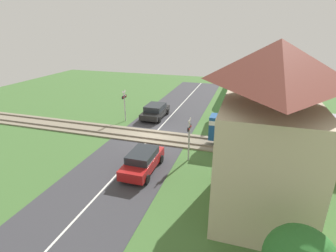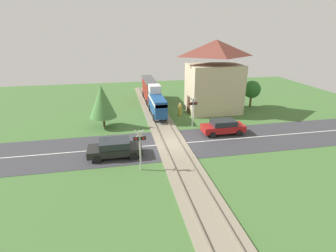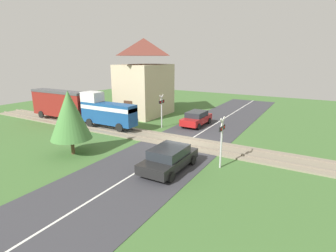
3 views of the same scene
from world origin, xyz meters
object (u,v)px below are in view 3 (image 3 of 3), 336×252
object	(u,v)px
car_near_crossing	(169,158)
crossing_signal_east_approach	(162,107)
car_far_side	(196,118)
train	(79,106)
pedestrian_by_station	(126,117)
station_building	(144,79)
crossing_signal_west_approach	(222,136)

from	to	relation	value
car_near_crossing	crossing_signal_east_approach	bearing A→B (deg)	33.94
car_far_side	crossing_signal_east_approach	world-z (taller)	crossing_signal_east_approach
car_near_crossing	crossing_signal_east_approach	xyz separation A→B (m)	(8.12, 5.46, 1.29)
train	car_near_crossing	xyz separation A→B (m)	(-4.97, -13.19, -1.11)
pedestrian_by_station	car_far_side	bearing A→B (deg)	-67.32
train	station_building	xyz separation A→B (m)	(7.15, -3.00, 2.34)
train	pedestrian_by_station	distance (m)	4.77
station_building	pedestrian_by_station	world-z (taller)	station_building
car_near_crossing	car_far_side	bearing A→B (deg)	15.37
car_near_crossing	pedestrian_by_station	distance (m)	12.22
car_near_crossing	crossing_signal_east_approach	world-z (taller)	crossing_signal_east_approach
crossing_signal_west_approach	car_far_side	bearing A→B (deg)	32.25
car_near_crossing	crossing_signal_west_approach	xyz separation A→B (m)	(1.82, -2.58, 1.29)
car_far_side	pedestrian_by_station	world-z (taller)	pedestrian_by_station
train	car_near_crossing	distance (m)	14.13
car_far_side	station_building	size ratio (longest dim) A/B	0.48
car_near_crossing	station_building	distance (m)	16.20
crossing_signal_east_approach	station_building	bearing A→B (deg)	49.75
crossing_signal_east_approach	train	bearing A→B (deg)	112.16
car_near_crossing	station_building	bearing A→B (deg)	40.05
crossing_signal_west_approach	station_building	world-z (taller)	station_building
car_far_side	car_near_crossing	bearing A→B (deg)	-164.63
crossing_signal_west_approach	pedestrian_by_station	bearing A→B (deg)	63.92
train	crossing_signal_east_approach	bearing A→B (deg)	-67.84
car_far_side	station_building	bearing A→B (deg)	77.38
crossing_signal_west_approach	crossing_signal_east_approach	bearing A→B (deg)	51.96
car_near_crossing	pedestrian_by_station	size ratio (longest dim) A/B	2.85
car_far_side	crossing_signal_west_approach	bearing A→B (deg)	-147.75
car_near_crossing	pedestrian_by_station	bearing A→B (deg)	50.81
car_near_crossing	station_building	xyz separation A→B (m)	(12.11, 10.19, 3.46)
car_near_crossing	car_far_side	world-z (taller)	car_far_side
car_far_side	pedestrian_by_station	xyz separation A→B (m)	(-2.76, 6.59, -0.07)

